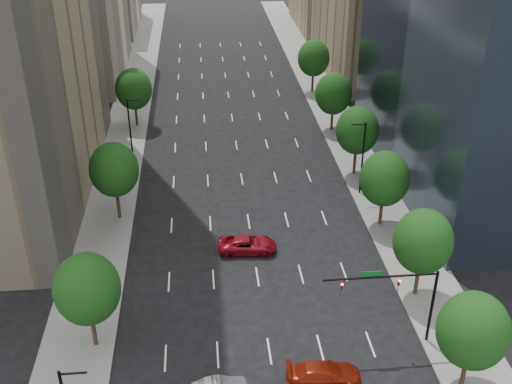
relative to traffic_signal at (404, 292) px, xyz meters
name	(u,v)px	position (x,y,z in m)	size (l,w,h in m)	color
sidewalk_left	(114,184)	(-26.03, 30.00, -5.10)	(6.00, 200.00, 0.15)	slate
sidewalk_right	(365,173)	(4.97, 30.00, -5.10)	(6.00, 200.00, 0.15)	slate
tree_right_0	(473,331)	(3.47, -5.00, 0.22)	(5.20, 5.20, 8.39)	#382316
tree_right_1	(423,242)	(3.47, 6.00, 0.58)	(5.20, 5.20, 8.75)	#382316
tree_right_2	(385,179)	(3.47, 18.00, 0.43)	(5.20, 5.20, 8.61)	#382316
tree_right_3	(357,130)	(3.47, 30.00, 0.72)	(5.20, 5.20, 8.89)	#382316
tree_right_4	(334,94)	(3.47, 44.00, 0.29)	(5.20, 5.20, 8.46)	#382316
tree_right_5	(314,58)	(3.47, 60.00, 0.58)	(5.20, 5.20, 8.75)	#382316
tree_left_0	(87,289)	(-24.53, 2.00, 0.58)	(5.20, 5.20, 8.75)	#382316
tree_left_1	(114,170)	(-24.53, 22.00, 0.79)	(5.20, 5.20, 8.97)	#382316
tree_left_2	(134,89)	(-24.53, 48.00, 0.50)	(5.20, 5.20, 8.68)	#382316
streetlight_rn	(362,156)	(2.91, 25.00, -0.33)	(1.70, 0.20, 9.00)	black
streetlight_ln	(131,131)	(-23.96, 35.00, -0.33)	(1.70, 0.20, 9.00)	black
traffic_signal	(404,292)	(0.00, 0.00, 0.00)	(9.12, 0.40, 7.38)	black
car_red_near	(324,374)	(-6.81, -3.67, -4.35)	(2.30, 5.66, 1.64)	maroon
car_red_far	(247,244)	(-11.13, 14.34, -4.36)	(2.70, 5.85, 1.63)	maroon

